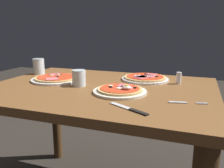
% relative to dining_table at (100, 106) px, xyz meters
% --- Properties ---
extents(dining_table, '(1.21, 0.88, 0.74)m').
position_rel_dining_table_xyz_m(dining_table, '(0.00, 0.00, 0.00)').
color(dining_table, brown).
rests_on(dining_table, ground).
extents(pizza_foreground, '(0.26, 0.26, 0.05)m').
position_rel_dining_table_xyz_m(pizza_foreground, '(0.14, -0.08, 0.12)').
color(pizza_foreground, silver).
rests_on(pizza_foreground, dining_table).
extents(pizza_across_left, '(0.29, 0.29, 0.03)m').
position_rel_dining_table_xyz_m(pizza_across_left, '(-0.30, 0.05, 0.12)').
color(pizza_across_left, white).
rests_on(pizza_across_left, dining_table).
extents(pizza_across_right, '(0.28, 0.28, 0.03)m').
position_rel_dining_table_xyz_m(pizza_across_right, '(0.20, 0.24, 0.12)').
color(pizza_across_right, white).
rests_on(pizza_across_right, dining_table).
extents(water_glass_near, '(0.07, 0.07, 0.09)m').
position_rel_dining_table_xyz_m(water_glass_near, '(-0.11, -0.02, 0.15)').
color(water_glass_near, silver).
rests_on(water_glass_near, dining_table).
extents(water_glass_far, '(0.08, 0.08, 0.10)m').
position_rel_dining_table_xyz_m(water_glass_far, '(-0.53, 0.19, 0.15)').
color(water_glass_far, silver).
rests_on(water_glass_far, dining_table).
extents(fork, '(0.16, 0.05, 0.00)m').
position_rel_dining_table_xyz_m(fork, '(0.45, -0.15, 0.11)').
color(fork, silver).
rests_on(fork, dining_table).
extents(knife, '(0.18, 0.11, 0.01)m').
position_rel_dining_table_xyz_m(knife, '(0.26, -0.31, 0.11)').
color(knife, silver).
rests_on(knife, dining_table).
extents(salt_shaker, '(0.03, 0.03, 0.07)m').
position_rel_dining_table_xyz_m(salt_shaker, '(0.39, 0.21, 0.14)').
color(salt_shaker, white).
rests_on(salt_shaker, dining_table).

